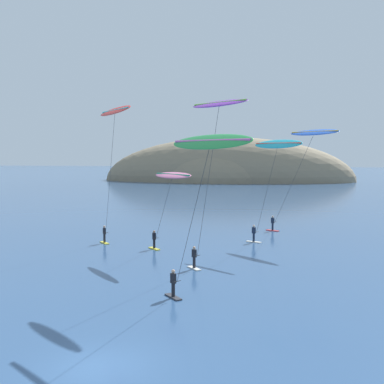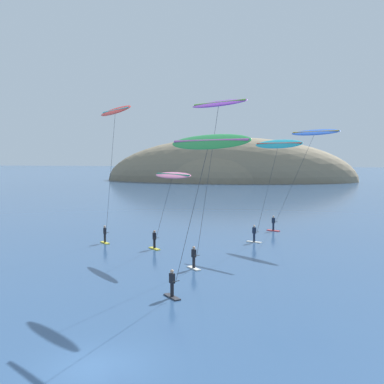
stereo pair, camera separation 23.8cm
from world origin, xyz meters
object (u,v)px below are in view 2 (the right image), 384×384
at_px(kitesurfer_pink, 171,181).
at_px(kitesurfer_red, 115,119).
at_px(kitesurfer_cyan, 276,152).
at_px(kitesurfer_purple, 217,117).
at_px(kitesurfer_green, 206,153).
at_px(kitesurfer_blue, 312,139).

xyz_separation_m(kitesurfer_pink, kitesurfer_red, (-5.59, 1.95, 5.40)).
xyz_separation_m(kitesurfer_cyan, kitesurfer_purple, (-4.02, -11.69, 2.40)).
xyz_separation_m(kitesurfer_red, kitesurfer_green, (10.68, -15.48, -3.07)).
xyz_separation_m(kitesurfer_green, kitesurfer_purple, (-0.44, 7.61, 2.55)).
bearing_deg(kitesurfer_blue, kitesurfer_cyan, -122.89).
distance_m(kitesurfer_pink, kitesurfer_purple, 8.98).
bearing_deg(kitesurfer_blue, kitesurfer_pink, -137.43).
relative_size(kitesurfer_green, kitesurfer_purple, 0.78).
height_order(kitesurfer_pink, kitesurfer_purple, kitesurfer_purple).
height_order(kitesurfer_pink, kitesurfer_red, kitesurfer_red).
bearing_deg(kitesurfer_pink, kitesurfer_red, 160.82).
bearing_deg(kitesurfer_red, kitesurfer_cyan, 14.99).
xyz_separation_m(kitesurfer_cyan, kitesurfer_red, (-14.26, -3.82, 2.92)).
relative_size(kitesurfer_pink, kitesurfer_blue, 0.64).
xyz_separation_m(kitesurfer_purple, kitesurfer_blue, (7.52, 17.10, -1.07)).
bearing_deg(kitesurfer_purple, kitesurfer_green, -86.70).
relative_size(kitesurfer_green, kitesurfer_blue, 0.87).
height_order(kitesurfer_cyan, kitesurfer_pink, kitesurfer_cyan).
bearing_deg(kitesurfer_cyan, kitesurfer_pink, -146.38).
height_order(kitesurfer_red, kitesurfer_blue, kitesurfer_red).
relative_size(kitesurfer_cyan, kitesurfer_red, 0.77).
xyz_separation_m(kitesurfer_green, kitesurfer_blue, (7.08, 24.72, 1.48)).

